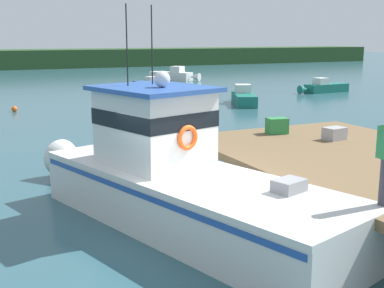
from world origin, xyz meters
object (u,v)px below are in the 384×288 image
at_px(moored_boat_far_right, 174,75).
at_px(moored_boat_outer_mooring, 324,87).
at_px(moored_boat_near_channel, 243,97).
at_px(mooring_buoy_channel_marker, 157,92).
at_px(crate_single_far, 334,134).
at_px(crate_stack_near_edge, 277,126).
at_px(main_fishing_boat, 173,178).
at_px(moored_boat_off_the_point, 151,85).
at_px(mooring_buoy_outer, 14,109).

height_order(moored_boat_far_right, moored_boat_outer_mooring, moored_boat_far_right).
bearing_deg(moored_boat_near_channel, mooring_buoy_channel_marker, 113.85).
bearing_deg(moored_boat_outer_mooring, crate_single_far, -128.92).
bearing_deg(crate_stack_near_edge, moored_boat_far_right, 71.99).
bearing_deg(crate_single_far, mooring_buoy_channel_marker, 81.40).
height_order(main_fishing_boat, crate_single_far, main_fishing_boat).
bearing_deg(crate_single_far, main_fishing_boat, -168.50).
bearing_deg(crate_single_far, moored_boat_off_the_point, 80.79).
bearing_deg(moored_boat_near_channel, moored_boat_far_right, 80.26).
bearing_deg(moored_boat_far_right, mooring_buoy_channel_marker, -118.91).
relative_size(moored_boat_far_right, moored_boat_off_the_point, 1.11).
distance_m(crate_stack_near_edge, mooring_buoy_outer, 17.86).
bearing_deg(moored_boat_outer_mooring, mooring_buoy_outer, -178.28).
bearing_deg(main_fishing_boat, moored_boat_near_channel, 54.76).
bearing_deg(mooring_buoy_outer, moored_boat_far_right, 43.72).
height_order(main_fishing_boat, moored_boat_near_channel, main_fishing_boat).
distance_m(moored_boat_near_channel, mooring_buoy_outer, 13.51).
distance_m(moored_boat_near_channel, moored_boat_off_the_point, 10.34).
xyz_separation_m(moored_boat_near_channel, mooring_buoy_outer, (-13.28, 2.43, -0.24)).
xyz_separation_m(main_fishing_boat, moored_boat_outer_mooring, (20.84, 20.11, -0.63)).
height_order(crate_single_far, moored_boat_outer_mooring, crate_single_far).
bearing_deg(moored_boat_far_right, moored_boat_off_the_point, -124.02).
bearing_deg(crate_single_far, moored_boat_outer_mooring, 51.08).
bearing_deg(mooring_buoy_channel_marker, moored_boat_near_channel, -66.15).
xyz_separation_m(main_fishing_boat, crate_stack_near_edge, (4.56, 2.61, 0.43)).
bearing_deg(mooring_buoy_channel_marker, crate_single_far, -98.60).
relative_size(moored_boat_near_channel, mooring_buoy_outer, 14.27).
relative_size(crate_stack_near_edge, mooring_buoy_outer, 1.86).
relative_size(crate_single_far, moored_boat_off_the_point, 0.14).
relative_size(main_fishing_boat, moored_boat_off_the_point, 2.28).
xyz_separation_m(moored_boat_outer_mooring, moored_boat_off_the_point, (-11.12, 6.99, -0.01)).
xyz_separation_m(crate_single_far, moored_boat_far_right, (9.63, 34.01, -0.92)).
relative_size(crate_stack_near_edge, moored_boat_near_channel, 0.13).
xyz_separation_m(moored_boat_far_right, mooring_buoy_channel_marker, (-6.17, -11.17, -0.27)).
distance_m(crate_stack_near_edge, moored_boat_outer_mooring, 23.92).
bearing_deg(moored_boat_far_right, main_fishing_boat, -113.30).
bearing_deg(mooring_buoy_channel_marker, moored_boat_off_the_point, 76.51).
relative_size(main_fishing_boat, mooring_buoy_outer, 30.70).
xyz_separation_m(moored_boat_off_the_point, mooring_buoy_channel_marker, (-0.76, -3.15, -0.19)).
xyz_separation_m(moored_boat_far_right, moored_boat_outer_mooring, (5.71, -15.01, -0.08)).
distance_m(mooring_buoy_channel_marker, mooring_buoy_outer, 11.17).
xyz_separation_m(crate_stack_near_edge, mooring_buoy_channel_marker, (4.40, 21.34, -1.25)).
height_order(crate_stack_near_edge, mooring_buoy_channel_marker, crate_stack_near_edge).
height_order(moored_boat_outer_mooring, mooring_buoy_outer, moored_boat_outer_mooring).
xyz_separation_m(crate_single_far, mooring_buoy_channel_marker, (3.45, 22.83, -1.20)).
bearing_deg(mooring_buoy_channel_marker, moored_boat_outer_mooring, -17.90).
xyz_separation_m(crate_stack_near_edge, moored_boat_outer_mooring, (16.28, 17.50, -1.06)).
distance_m(moored_boat_outer_mooring, mooring_buoy_channel_marker, 12.49).
xyz_separation_m(main_fishing_boat, crate_single_far, (5.50, 1.12, 0.37)).
relative_size(moored_boat_far_right, moored_boat_outer_mooring, 1.11).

